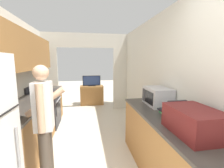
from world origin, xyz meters
TOP-DOWN VIEW (x-y plane):
  - wall_left at (-1.30, 1.91)m, footprint 0.38×6.69m
  - wall_right at (1.38, 1.54)m, footprint 0.06×6.69m
  - wall_far_with_doorway at (0.00, 4.32)m, footprint 3.09×0.06m
  - counter_left at (-1.05, 2.18)m, footprint 0.62×3.11m
  - counter_right at (1.05, 1.12)m, footprint 0.62×1.98m
  - range_oven at (-1.04, 3.18)m, footprint 0.66×0.74m
  - person at (-0.53, 1.21)m, footprint 0.51×0.39m
  - suitcase at (1.05, 0.62)m, footprint 0.40×0.58m
  - microwave at (1.15, 1.62)m, footprint 0.35×0.50m
  - book_stack at (1.09, 1.13)m, footprint 0.24×0.30m
  - tv_cabinet at (0.18, 4.95)m, footprint 0.85×0.42m
  - television at (0.18, 4.91)m, footprint 0.65×0.16m
  - knife at (-0.98, 3.67)m, footprint 0.05×0.30m

SIDE VIEW (x-z plane):
  - tv_cabinet at x=0.18m, z-range 0.00..0.71m
  - counter_right at x=1.05m, z-range 0.00..0.89m
  - counter_left at x=-1.05m, z-range 0.00..0.89m
  - range_oven at x=-1.04m, z-range -0.06..0.97m
  - person at x=-0.53m, z-range 0.05..1.63m
  - television at x=0.18m, z-range 0.70..1.09m
  - knife at x=-0.98m, z-range 0.89..0.91m
  - book_stack at x=1.09m, z-range 0.89..0.96m
  - suitcase at x=1.05m, z-range 0.89..1.16m
  - microwave at x=1.15m, z-range 0.89..1.19m
  - wall_right at x=1.38m, z-range 0.00..2.50m
  - wall_far_with_doorway at x=0.00m, z-range 0.20..2.70m
  - wall_left at x=-1.30m, z-range 0.23..2.73m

